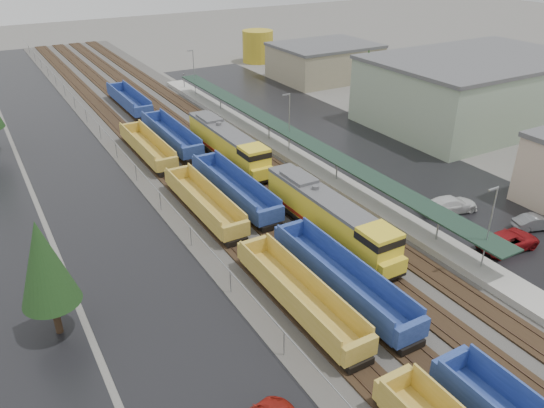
{
  "coord_description": "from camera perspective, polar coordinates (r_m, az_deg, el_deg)",
  "views": [
    {
      "loc": [
        -23.68,
        -2.77,
        25.3
      ],
      "look_at": [
        -1.02,
        36.16,
        2.0
      ],
      "focal_mm": 35.0,
      "sensor_mm": 36.0,
      "label": 1
    }
  ],
  "objects": [
    {
      "name": "ballast_strip",
      "position": [
        71.68,
        -8.97,
        6.37
      ],
      "size": [
        20.0,
        160.0,
        0.08
      ],
      "primitive_type": "cube",
      "color": "#302D2B",
      "rests_on": "ground"
    },
    {
      "name": "trackbed",
      "position": [
        71.64,
        -8.98,
        6.46
      ],
      "size": [
        14.6,
        160.0,
        0.22
      ],
      "color": "black",
      "rests_on": "ground"
    },
    {
      "name": "west_parking_lot",
      "position": [
        68.22,
        -20.71,
        3.75
      ],
      "size": [
        10.0,
        160.0,
        0.02
      ],
      "primitive_type": "cube",
      "color": "black",
      "rests_on": "ground"
    },
    {
      "name": "east_commuter_lot",
      "position": [
        72.42,
        8.26,
        6.62
      ],
      "size": [
        16.0,
        100.0,
        0.02
      ],
      "primitive_type": "cube",
      "color": "black",
      "rests_on": "ground"
    },
    {
      "name": "station_platform",
      "position": [
        67.0,
        1.83,
        5.83
      ],
      "size": [
        3.0,
        80.0,
        8.0
      ],
      "color": "#9E9B93",
      "rests_on": "ground"
    },
    {
      "name": "chainlink_fence",
      "position": [
        67.14,
        -16.1,
        5.59
      ],
      "size": [
        0.08,
        160.04,
        2.02
      ],
      "color": "gray",
      "rests_on": "ground"
    },
    {
      "name": "industrial_buildings",
      "position": [
        81.12,
        21.04,
        10.51
      ],
      "size": [
        32.52,
        75.3,
        9.5
      ],
      "color": "#BDA891",
      "rests_on": "ground"
    },
    {
      "name": "distant_hills",
      "position": [
        225.59,
        -13.16,
        20.25
      ],
      "size": [
        301.0,
        140.0,
        25.2
      ],
      "color": "#4E5F4A",
      "rests_on": "ground"
    },
    {
      "name": "tree_west_near",
      "position": [
        38.16,
        -23.33,
        -5.87
      ],
      "size": [
        3.96,
        3.96,
        9.0
      ],
      "color": "#332316",
      "rests_on": "ground"
    },
    {
      "name": "tree_east",
      "position": [
        81.96,
        10.19,
        13.65
      ],
      "size": [
        4.4,
        4.4,
        10.0
      ],
      "color": "#332316",
      "rests_on": "ground"
    },
    {
      "name": "locomotive_lead",
      "position": [
        48.16,
        6.3,
        -1.4
      ],
      "size": [
        2.82,
        18.61,
        4.21
      ],
      "color": "black",
      "rests_on": "ground"
    },
    {
      "name": "locomotive_trail",
      "position": [
        64.59,
        -4.72,
        6.36
      ],
      "size": [
        2.82,
        18.61,
        4.21
      ],
      "color": "black",
      "rests_on": "ground"
    },
    {
      "name": "well_string_yellow",
      "position": [
        39.91,
        2.87,
        -9.84
      ],
      "size": [
        2.71,
        84.82,
        2.41
      ],
      "color": "#AC902F",
      "rests_on": "ground"
    },
    {
      "name": "well_string_blue",
      "position": [
        48.3,
        0.84,
        -2.52
      ],
      "size": [
        2.85,
        109.29,
        2.53
      ],
      "color": "navy",
      "rests_on": "ground"
    },
    {
      "name": "storage_tank",
      "position": [
        118.19,
        -1.54,
        16.6
      ],
      "size": [
        6.56,
        6.56,
        6.56
      ],
      "primitive_type": "cylinder",
      "color": "gold",
      "rests_on": "ground"
    },
    {
      "name": "parked_car_east_b",
      "position": [
        51.6,
        24.11,
        -3.6
      ],
      "size": [
        3.24,
        6.12,
        1.64
      ],
      "primitive_type": "imported",
      "rotation": [
        0.0,
        0.0,
        1.48
      ],
      "color": "maroon",
      "rests_on": "ground"
    },
    {
      "name": "parked_car_east_c",
      "position": [
        56.11,
        18.67,
        -0.07
      ],
      "size": [
        3.42,
        5.99,
        1.63
      ],
      "primitive_type": "imported",
      "rotation": [
        0.0,
        0.0,
        1.36
      ],
      "color": "silver",
      "rests_on": "ground"
    },
    {
      "name": "parked_car_east_e",
      "position": [
        56.05,
        26.46,
        -1.78
      ],
      "size": [
        2.78,
        4.56,
        1.42
      ],
      "primitive_type": "imported",
      "rotation": [
        0.0,
        0.0,
        1.25
      ],
      "color": "#5C5E61",
      "rests_on": "ground"
    }
  ]
}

